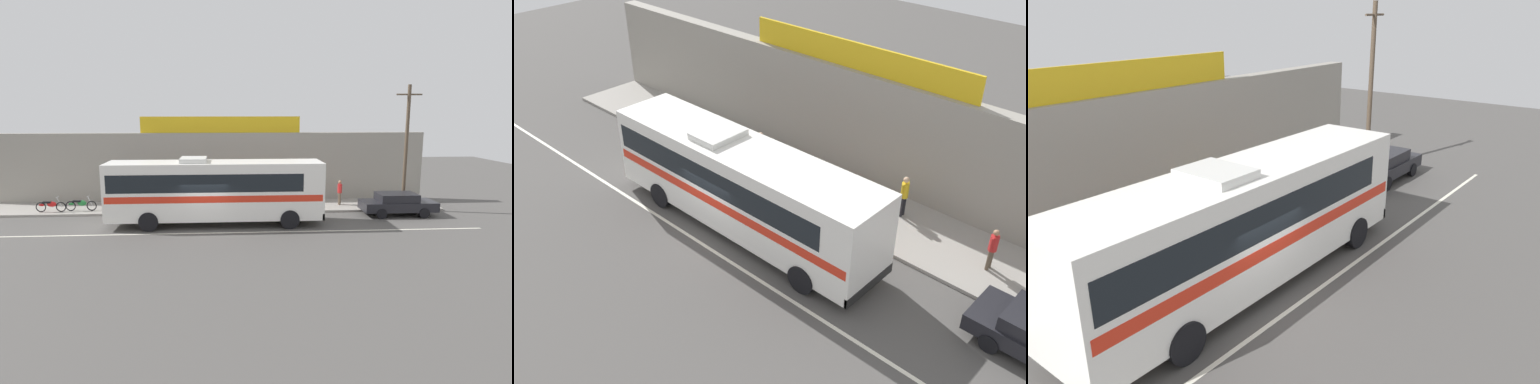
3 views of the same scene
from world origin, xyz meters
TOP-DOWN VIEW (x-y plane):
  - ground_plane at (0.00, 0.00)m, footprint 70.00×70.00m
  - sidewalk_slab at (0.00, 5.20)m, footprint 30.00×3.60m
  - storefront_facade at (0.00, 7.35)m, footprint 30.00×0.70m
  - storefront_billboard at (0.83, 7.35)m, footprint 10.88×0.12m
  - road_center_stripe at (0.00, -0.80)m, footprint 30.00×0.14m
  - intercity_bus at (0.48, 0.98)m, footprint 11.81×2.67m
  - motorcycle_black at (-7.93, 4.32)m, footprint 1.90×0.56m
  - motorcycle_purple at (-9.68, 4.11)m, footprint 1.83×0.56m
  - motorcycle_orange at (-5.42, 4.31)m, footprint 1.86×0.56m
  - pedestrian_far_left at (-2.11, 4.74)m, footprint 0.30×0.48m
  - pedestrian_by_curb at (8.65, 5.02)m, footprint 0.30×0.48m
  - pedestrian_far_right at (4.68, 5.76)m, footprint 0.30×0.48m

SIDE VIEW (x-z plane):
  - ground_plane at x=0.00m, z-range 0.00..0.00m
  - road_center_stripe at x=0.00m, z-range 0.00..0.01m
  - sidewalk_slab at x=0.00m, z-range 0.00..0.14m
  - motorcycle_black at x=-7.93m, z-range 0.09..1.04m
  - motorcycle_purple at x=-9.68m, z-range 0.09..1.04m
  - motorcycle_orange at x=-5.42m, z-range 0.09..1.04m
  - pedestrian_by_curb at x=8.65m, z-range 0.27..1.91m
  - pedestrian_far_left at x=-2.11m, z-range 0.28..1.99m
  - pedestrian_far_right at x=4.68m, z-range 0.29..2.05m
  - intercity_bus at x=0.48m, z-range 0.17..3.96m
  - storefront_facade at x=0.00m, z-range 0.00..4.80m
  - storefront_billboard at x=0.83m, z-range 4.80..5.90m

